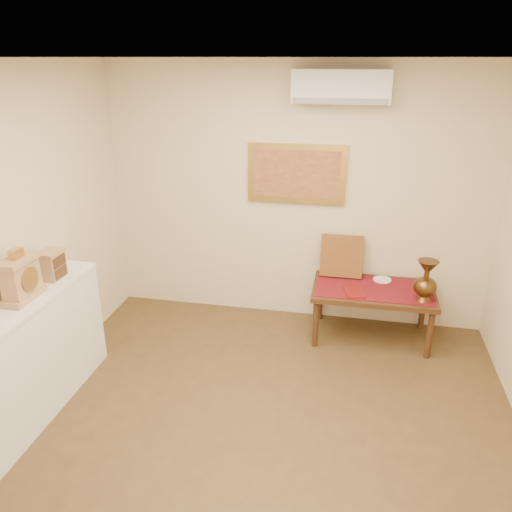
% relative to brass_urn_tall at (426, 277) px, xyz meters
% --- Properties ---
extents(floor, '(4.50, 4.50, 0.00)m').
position_rel_brass_urn_tall_xyz_m(floor, '(-1.31, -1.70, -0.80)').
color(floor, brown).
rests_on(floor, ground).
extents(ceiling, '(4.50, 4.50, 0.00)m').
position_rel_brass_urn_tall_xyz_m(ceiling, '(-1.31, -1.70, 1.90)').
color(ceiling, white).
rests_on(ceiling, ground).
extents(wall_back, '(4.00, 0.02, 2.70)m').
position_rel_brass_urn_tall_xyz_m(wall_back, '(-1.31, 0.55, 0.55)').
color(wall_back, beige).
rests_on(wall_back, ground).
extents(table_cloth, '(1.14, 0.59, 0.01)m').
position_rel_brass_urn_tall_xyz_m(table_cloth, '(-0.46, 0.18, -0.25)').
color(table_cloth, maroon).
rests_on(table_cloth, low_table).
extents(brass_urn_tall, '(0.22, 0.22, 0.49)m').
position_rel_brass_urn_tall_xyz_m(brass_urn_tall, '(0.00, 0.00, 0.00)').
color(brass_urn_tall, brown).
rests_on(brass_urn_tall, table_cloth).
extents(plate, '(0.19, 0.19, 0.01)m').
position_rel_brass_urn_tall_xyz_m(plate, '(-0.37, 0.39, -0.24)').
color(plate, white).
rests_on(plate, table_cloth).
extents(menu, '(0.23, 0.28, 0.01)m').
position_rel_brass_urn_tall_xyz_m(menu, '(-0.64, 0.03, -0.24)').
color(menu, maroon).
rests_on(menu, table_cloth).
extents(cushion, '(0.43, 0.19, 0.44)m').
position_rel_brass_urn_tall_xyz_m(cushion, '(-0.80, 0.44, -0.03)').
color(cushion, '#5B1D12').
rests_on(cushion, table_cloth).
extents(display_ledge, '(0.37, 2.02, 0.98)m').
position_rel_brass_urn_tall_xyz_m(display_ledge, '(-3.13, -1.70, -0.31)').
color(display_ledge, white).
rests_on(display_ledge, floor).
extents(mantel_clock, '(0.17, 0.36, 0.41)m').
position_rel_brass_urn_tall_xyz_m(mantel_clock, '(-3.13, -1.46, 0.35)').
color(mantel_clock, tan).
rests_on(mantel_clock, display_ledge).
extents(wooden_chest, '(0.16, 0.21, 0.24)m').
position_rel_brass_urn_tall_xyz_m(wooden_chest, '(-3.13, -1.07, 0.30)').
color(wooden_chest, tan).
rests_on(wooden_chest, display_ledge).
extents(low_table, '(1.20, 0.70, 0.55)m').
position_rel_brass_urn_tall_xyz_m(low_table, '(-0.46, 0.18, -0.32)').
color(low_table, '#462815').
rests_on(low_table, floor).
extents(painting, '(1.00, 0.06, 0.60)m').
position_rel_brass_urn_tall_xyz_m(painting, '(-1.31, 0.53, 0.80)').
color(painting, gold).
rests_on(painting, wall_back).
extents(ac_unit, '(0.90, 0.25, 0.30)m').
position_rel_brass_urn_tall_xyz_m(ac_unit, '(-0.91, 0.42, 1.65)').
color(ac_unit, white).
rests_on(ac_unit, wall_back).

